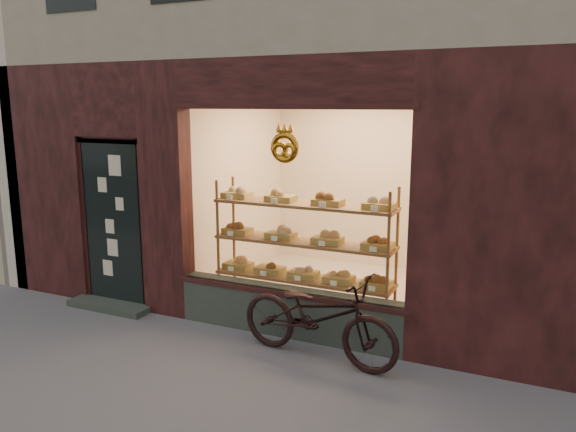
% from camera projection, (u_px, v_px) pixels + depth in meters
% --- Properties ---
extents(ground, '(90.00, 90.00, 0.00)m').
position_uv_depth(ground, '(136.00, 417.00, 4.76)').
color(ground, '#565659').
extents(display_shelf, '(2.20, 0.45, 1.70)m').
position_uv_depth(display_shelf, '(304.00, 254.00, 6.68)').
color(display_shelf, brown).
rests_on(display_shelf, ground).
extents(bicycle, '(1.84, 0.84, 0.94)m').
position_uv_depth(bicycle, '(318.00, 316.00, 5.75)').
color(bicycle, black).
rests_on(bicycle, ground).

